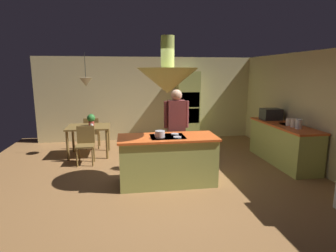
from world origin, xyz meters
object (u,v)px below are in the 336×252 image
object	(u,v)px
chair_facing_island	(86,142)
cup_on_table	(92,126)
potted_plant_on_table	(91,119)
oven_tower	(187,107)
person_at_island	(176,125)
cooking_pot_on_cooktop	(160,134)
chair_by_back_wall	(92,131)
dining_table	(89,130)
canister_tea	(289,122)
kitchen_island	(168,160)
canister_flour	(299,124)
canister_sugar	(294,123)
microwave_on_counter	(271,114)

from	to	relation	value
chair_facing_island	cup_on_table	size ratio (longest dim) A/B	9.67
potted_plant_on_table	chair_facing_island	bearing A→B (deg)	-95.97
potted_plant_on_table	cup_on_table	size ratio (longest dim) A/B	3.33
oven_tower	person_at_island	distance (m)	2.70
potted_plant_on_table	cooking_pot_on_cooktop	size ratio (longest dim) A/B	1.67
chair_by_back_wall	cooking_pot_on_cooktop	size ratio (longest dim) A/B	4.83
person_at_island	potted_plant_on_table	xyz separation A→B (m)	(-1.92, 1.47, -0.08)
chair_by_back_wall	dining_table	bearing A→B (deg)	90.00
canister_tea	cup_on_table	bearing A→B (deg)	164.26
oven_tower	chair_by_back_wall	world-z (taller)	oven_tower
canister_tea	cooking_pot_on_cooktop	size ratio (longest dim) A/B	0.90
dining_table	person_at_island	distance (m)	2.48
kitchen_island	cooking_pot_on_cooktop	distance (m)	0.57
potted_plant_on_table	canister_flour	distance (m)	4.84
canister_flour	canister_sugar	size ratio (longest dim) A/B	1.08
kitchen_island	chair_facing_island	distance (m)	2.24
canister_tea	cooking_pot_on_cooktop	xyz separation A→B (m)	(-3.00, -0.77, -0.00)
cooking_pot_on_cooktop	chair_facing_island	bearing A→B (deg)	134.19
kitchen_island	cooking_pot_on_cooktop	size ratio (longest dim) A/B	10.23
potted_plant_on_table	cooking_pot_on_cooktop	xyz separation A→B (m)	(1.47, -2.26, 0.07)
canister_flour	canister_tea	bearing A→B (deg)	90.00
oven_tower	chair_facing_island	xyz separation A→B (m)	(-2.80, -1.79, -0.55)
microwave_on_counter	person_at_island	bearing A→B (deg)	-163.41
cup_on_table	canister_flour	distance (m)	4.72
person_at_island	cup_on_table	world-z (taller)	person_at_island
chair_by_back_wall	potted_plant_on_table	size ratio (longest dim) A/B	2.90
dining_table	canister_tea	world-z (taller)	canister_tea
kitchen_island	canister_flour	xyz separation A→B (m)	(2.84, 0.28, 0.56)
dining_table	person_at_island	bearing A→B (deg)	-35.86
microwave_on_counter	canister_flour	bearing A→B (deg)	-90.00
cooking_pot_on_cooktop	canister_tea	bearing A→B (deg)	14.38
chair_facing_island	microwave_on_counter	xyz separation A→B (m)	(4.54, -0.03, 0.56)
potted_plant_on_table	canister_tea	size ratio (longest dim) A/B	1.84
potted_plant_on_table	microwave_on_counter	distance (m)	4.53
chair_facing_island	potted_plant_on_table	xyz separation A→B (m)	(0.07, 0.68, 0.42)
dining_table	chair_by_back_wall	bearing A→B (deg)	90.00
chair_facing_island	dining_table	bearing A→B (deg)	90.00
canister_sugar	canister_flour	bearing A→B (deg)	-90.00
chair_by_back_wall	canister_sugar	world-z (taller)	canister_sugar
chair_facing_island	canister_flour	world-z (taller)	canister_flour
oven_tower	chair_by_back_wall	distance (m)	2.90
potted_plant_on_table	canister_sugar	world-z (taller)	canister_sugar
microwave_on_counter	cup_on_table	bearing A→B (deg)	174.04
kitchen_island	chair_by_back_wall	distance (m)	3.23
cup_on_table	kitchen_island	bearing A→B (deg)	-49.88
canister_flour	microwave_on_counter	bearing A→B (deg)	90.00
oven_tower	cup_on_table	xyz separation A→B (m)	(-2.69, -1.36, -0.25)
canister_flour	cooking_pot_on_cooktop	size ratio (longest dim) A/B	1.15
chair_by_back_wall	canister_tea	bearing A→B (deg)	155.11
chair_facing_island	canister_sugar	xyz separation A→B (m)	(4.54, -1.00, 0.51)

